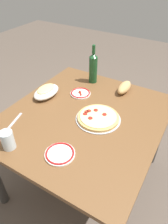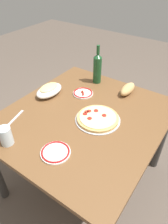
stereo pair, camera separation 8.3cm
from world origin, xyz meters
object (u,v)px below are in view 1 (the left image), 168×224
dining_table (84,128)px  side_plate_far (80,93)px  bread_loaf (124,87)px  side_plate_near (60,154)px  wine_bottle (93,68)px  baked_pasta_dish (46,91)px  pepperoni_pizza (98,118)px  water_glass (8,140)px

dining_table → side_plate_far: side_plate_far is taller
dining_table → bread_loaf: size_ratio=5.93×
dining_table → side_plate_near: size_ratio=6.70×
wine_bottle → side_plate_far: bearing=-176.8°
dining_table → baked_pasta_dish: (0.06, 0.38, 0.16)m
pepperoni_pizza → wine_bottle: 0.53m
pepperoni_pizza → bread_loaf: bread_loaf is taller
bread_loaf → baked_pasta_dish: bearing=126.6°
pepperoni_pizza → water_glass: size_ratio=2.62×
side_plate_near → pepperoni_pizza: bearing=-5.8°
baked_pasta_dish → side_plate_far: (0.16, -0.22, -0.03)m
wine_bottle → bread_loaf: size_ratio=1.67×
side_plate_near → bread_loaf: 0.81m
dining_table → bread_loaf: (0.43, -0.12, 0.16)m
baked_pasta_dish → bread_loaf: (0.37, -0.50, -0.00)m
pepperoni_pizza → wine_bottle: size_ratio=0.94×
dining_table → pepperoni_pizza: pepperoni_pizza is taller
dining_table → wine_bottle: size_ratio=3.55×
dining_table → side_plate_near: side_plate_near is taller
dining_table → water_glass: bearing=155.0°
wine_bottle → side_plate_near: (-0.82, -0.24, -0.12)m
side_plate_far → bread_loaf: bread_loaf is taller
wine_bottle → side_plate_far: size_ratio=2.02×
side_plate_far → pepperoni_pizza: bearing=-127.6°
baked_pasta_dish → side_plate_far: 0.27m
baked_pasta_dish → side_plate_far: bearing=-54.2°
pepperoni_pizza → wine_bottle: bearing=32.9°
wine_bottle → side_plate_far: wine_bottle is taller
baked_pasta_dish → water_glass: 0.56m
side_plate_near → baked_pasta_dish: bearing=45.6°
pepperoni_pizza → bread_loaf: bearing=-2.2°
side_plate_near → water_glass: bearing=109.9°
baked_pasta_dish → side_plate_near: baked_pasta_dish is taller
pepperoni_pizza → side_plate_far: bearing=52.4°
pepperoni_pizza → baked_pasta_dish: bearing=84.2°
side_plate_far → bread_loaf: bearing=-52.7°
side_plate_far → side_plate_near: bearing=-159.0°
wine_bottle → side_plate_near: 0.86m
pepperoni_pizza → side_plate_far: (0.21, 0.27, -0.01)m
bread_loaf → dining_table: bearing=164.6°
side_plate_near → bread_loaf: size_ratio=0.88×
wine_bottle → bread_loaf: (-0.01, -0.30, -0.10)m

